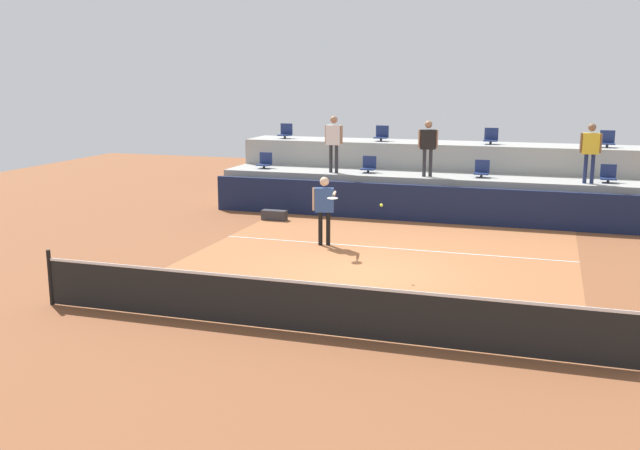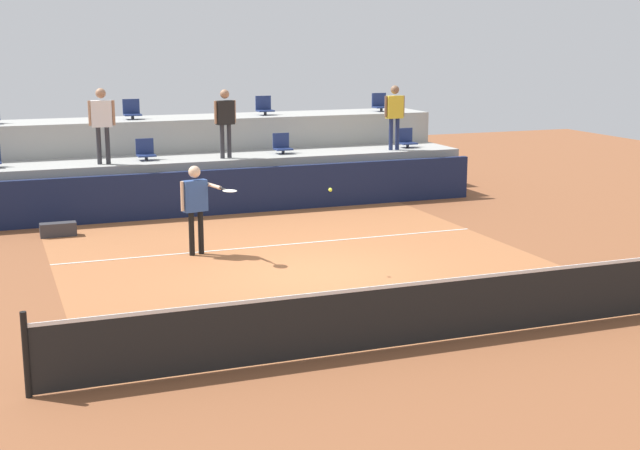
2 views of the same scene
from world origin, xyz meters
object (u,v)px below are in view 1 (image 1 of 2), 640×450
spectator_in_grey (334,138)px  spectator_in_white (428,143)px  spectator_leaning_on_rail (591,147)px  stadium_chair_lower_far_right (608,175)px  stadium_chair_upper_far_left (286,132)px  equipment_bag (274,215)px  stadium_chair_upper_right (491,137)px  stadium_chair_lower_left (369,166)px  stadium_chair_lower_right (482,170)px  stadium_chair_upper_left (382,135)px  tennis_player (325,204)px  stadium_chair_upper_far_right (607,140)px  stadium_chair_lower_far_left (265,162)px  tennis_ball (381,205)px

spectator_in_grey → spectator_in_white: bearing=-0.0°
spectator_leaning_on_rail → spectator_in_grey: bearing=-180.0°
stadium_chair_lower_far_right → spectator_in_grey: 8.24m
stadium_chair_upper_far_left → equipment_bag: 4.81m
stadium_chair_upper_right → equipment_bag: size_ratio=0.68×
stadium_chair_upper_far_left → spectator_leaning_on_rail: size_ratio=0.30×
stadium_chair_lower_left → stadium_chair_lower_right: same height
stadium_chair_upper_left → tennis_player: size_ratio=0.29×
stadium_chair_lower_left → stadium_chair_upper_far_left: 4.02m
stadium_chair_upper_right → spectator_in_grey: size_ratio=0.29×
stadium_chair_lower_left → tennis_player: (0.10, -5.03, -0.37)m
stadium_chair_lower_right → stadium_chair_upper_far_right: bearing=26.5°
stadium_chair_lower_far_left → spectator_leaning_on_rail: bearing=-2.2°
tennis_ball → equipment_bag: (-4.41, 4.85, -1.38)m
spectator_in_white → spectator_leaning_on_rail: (4.64, 0.00, 0.01)m
stadium_chair_upper_left → spectator_in_white: size_ratio=0.31×
stadium_chair_upper_far_left → tennis_player: bearing=-62.2°
spectator_in_grey → tennis_ball: (3.12, -6.80, -0.81)m
stadium_chair_upper_far_right → stadium_chair_lower_far_left: bearing=-170.5°
stadium_chair_lower_right → stadium_chair_upper_far_left: bearing=165.7°
stadium_chair_upper_left → spectator_in_grey: 2.42m
stadium_chair_upper_far_left → stadium_chair_upper_far_right: same height
stadium_chair_lower_far_right → stadium_chair_upper_far_right: stadium_chair_upper_far_right is taller
tennis_player → spectator_in_grey: spectator_in_grey is taller
tennis_player → spectator_leaning_on_rail: size_ratio=1.04×
tennis_ball → stadium_chair_upper_far_right: bearing=60.5°
stadium_chair_upper_far_left → stadium_chair_upper_right: same height
stadium_chair_upper_far_right → equipment_bag: bearing=-156.5°
stadium_chair_lower_right → tennis_player: size_ratio=0.29×
stadium_chair_upper_far_right → tennis_ball: 10.35m
stadium_chair_lower_far_right → stadium_chair_upper_right: size_ratio=1.00×
spectator_in_grey → equipment_bag: bearing=-123.3°
tennis_player → spectator_in_white: size_ratio=1.04×
stadium_chair_lower_far_right → equipment_bag: (-9.47, -2.34, -1.31)m
tennis_player → spectator_in_grey: bearing=104.0°
stadium_chair_upper_far_right → spectator_in_grey: (-8.21, -2.18, 0.03)m
stadium_chair_lower_right → tennis_player: tennis_player is taller
stadium_chair_lower_far_right → spectator_leaning_on_rail: (-0.56, -0.38, 0.82)m
stadium_chair_upper_far_left → equipment_bag: size_ratio=0.68×
stadium_chair_upper_right → tennis_ball: bearing=-99.8°
stadium_chair_lower_left → spectator_in_grey: bearing=-160.0°
stadium_chair_upper_far_right → spectator_leaning_on_rail: spectator_leaning_on_rail is taller
stadium_chair_upper_right → spectator_leaning_on_rail: size_ratio=0.30×
stadium_chair_lower_left → equipment_bag: 3.56m
spectator_in_grey → spectator_in_white: size_ratio=1.05×
stadium_chair_upper_right → spectator_leaning_on_rail: spectator_leaning_on_rail is taller
stadium_chair_lower_left → spectator_in_white: bearing=-11.2°
stadium_chair_lower_left → spectator_in_grey: 1.43m
spectator_in_white → tennis_ball: spectator_in_white is taller
stadium_chair_lower_left → spectator_leaning_on_rail: spectator_leaning_on_rail is taller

